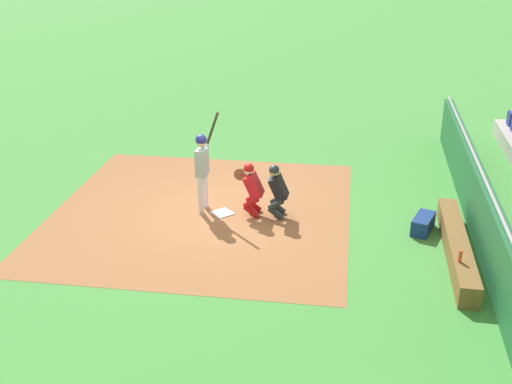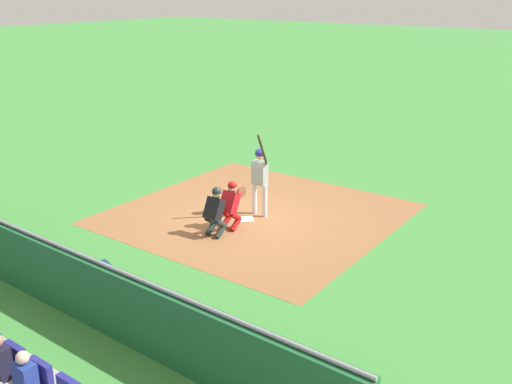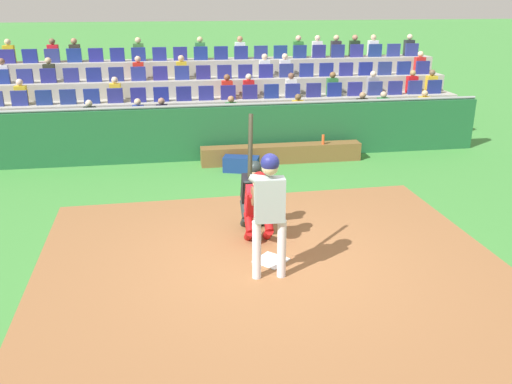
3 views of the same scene
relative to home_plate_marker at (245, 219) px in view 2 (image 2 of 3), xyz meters
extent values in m
plane|color=#3F893B|center=(0.00, 0.00, -0.02)|extent=(160.00, 160.00, 0.00)
cube|color=#915F39|center=(0.00, 0.50, -0.01)|extent=(7.28, 7.07, 0.01)
cube|color=white|center=(0.00, 0.00, 0.00)|extent=(0.62, 0.62, 0.02)
cylinder|color=silver|center=(-0.06, 0.49, 0.43)|extent=(0.14, 0.14, 0.90)
cylinder|color=silver|center=(0.31, 0.47, 0.43)|extent=(0.14, 0.14, 0.90)
cube|color=#96A2A6|center=(0.12, 0.48, 1.20)|extent=(0.43, 0.24, 0.64)
sphere|color=#C7B188|center=(0.12, 0.48, 1.68)|extent=(0.23, 0.23, 0.23)
sphere|color=navy|center=(0.12, 0.48, 1.74)|extent=(0.26, 0.26, 0.26)
cylinder|color=#96A2A6|center=(0.17, 0.46, 1.50)|extent=(0.46, 0.16, 0.14)
cylinder|color=#96A2A6|center=(0.34, 0.45, 1.50)|extent=(0.17, 0.15, 0.13)
cylinder|color=black|center=(0.36, 0.27, 1.94)|extent=(0.14, 0.37, 0.84)
sphere|color=black|center=(0.39, 0.42, 1.53)|extent=(0.06, 0.06, 0.06)
cylinder|color=#AB1212|center=(-0.08, -0.70, 0.14)|extent=(0.15, 0.39, 0.34)
cylinder|color=#AB1212|center=(-0.08, -0.70, 0.36)|extent=(0.15, 0.38, 0.33)
cylinder|color=#AB1212|center=(0.24, -0.71, 0.14)|extent=(0.15, 0.39, 0.34)
cylinder|color=#AB1212|center=(0.24, -0.71, 0.36)|extent=(0.15, 0.38, 0.33)
cube|color=red|center=(0.08, -0.74, 0.71)|extent=(0.43, 0.45, 0.60)
cube|color=#AB1212|center=(0.08, -0.62, 0.71)|extent=(0.38, 0.24, 0.44)
sphere|color=beige|center=(0.08, -0.63, 1.07)|extent=(0.22, 0.22, 0.22)
cube|color=black|center=(0.08, -0.63, 1.07)|extent=(0.20, 0.12, 0.20)
sphere|color=#AB1212|center=(0.08, -0.63, 1.13)|extent=(0.24, 0.24, 0.24)
cylinder|color=brown|center=(0.20, -0.41, 0.93)|extent=(0.07, 0.30, 0.30)
cylinder|color=red|center=(0.23, -0.58, 0.86)|extent=(0.15, 0.40, 0.22)
cylinder|color=#222B2C|center=(-0.10, -1.28, 0.14)|extent=(0.15, 0.39, 0.34)
cylinder|color=#222B2C|center=(-0.10, -1.28, 0.36)|extent=(0.15, 0.38, 0.33)
cylinder|color=#222B2C|center=(0.22, -1.29, 0.14)|extent=(0.15, 0.39, 0.34)
cylinder|color=#222B2C|center=(0.22, -1.29, 0.36)|extent=(0.15, 0.38, 0.33)
cube|color=black|center=(0.06, -1.33, 0.72)|extent=(0.43, 0.45, 0.60)
cube|color=#222B2C|center=(0.07, -1.21, 0.72)|extent=(0.38, 0.24, 0.44)
sphere|color=tan|center=(0.06, -1.21, 1.08)|extent=(0.22, 0.22, 0.22)
cube|color=black|center=(0.06, -1.21, 1.08)|extent=(0.20, 0.12, 0.20)
sphere|color=#222B2C|center=(0.06, -1.21, 1.14)|extent=(0.24, 0.24, 0.24)
cube|color=#1E5C33|center=(0.00, -5.72, 0.64)|extent=(13.06, 0.24, 1.32)
cylinder|color=gray|center=(0.00, -5.72, 1.34)|extent=(13.06, 0.07, 0.07)
cube|color=brown|center=(-1.24, -5.17, 0.20)|extent=(3.96, 0.40, 0.44)
cylinder|color=#DE5226|center=(-2.26, -5.07, 0.54)|extent=(0.07, 0.07, 0.24)
cube|color=navy|center=(-0.16, -4.58, 0.16)|extent=(0.89, 0.59, 0.36)
cube|color=navy|center=(1.63, -7.66, 0.67)|extent=(0.44, 0.10, 0.42)
cube|color=#1E1C2F|center=(1.63, -7.91, 0.72)|extent=(0.32, 0.22, 0.52)
cube|color=navy|center=(2.29, -7.66, 0.67)|extent=(0.44, 0.10, 0.42)
cube|color=navy|center=(2.29, -7.91, 0.72)|extent=(0.32, 0.22, 0.52)
sphere|color=beige|center=(2.29, -7.91, 1.08)|extent=(0.19, 0.19, 0.19)
camera|label=1|loc=(-13.12, -3.03, 6.29)|focal=44.23mm
camera|label=2|loc=(8.90, -11.35, 5.89)|focal=40.58mm
camera|label=3|loc=(1.44, 7.41, 3.90)|focal=38.04mm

